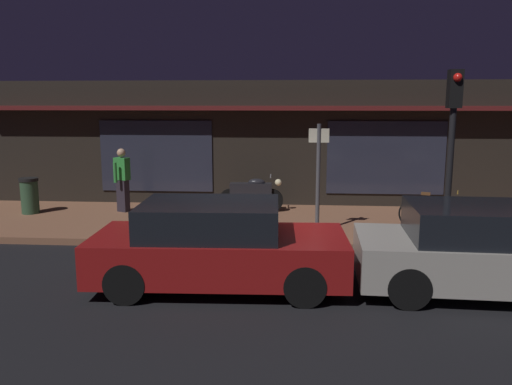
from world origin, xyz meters
name	(u,v)px	position (x,y,z in m)	size (l,w,h in m)	color
ground_plane	(256,264)	(0.00, 0.00, 0.00)	(60.00, 60.00, 0.00)	black
sidewalk_slab	(265,223)	(0.00, 3.00, 0.07)	(18.00, 4.00, 0.15)	brown
storefront_building	(271,142)	(0.00, 6.39, 1.80)	(18.00, 3.30, 3.60)	black
motorcycle	(252,193)	(-0.40, 4.05, 0.65)	(1.70, 0.55, 0.97)	black
bicycle_parked	(436,215)	(3.91, 2.34, 0.51)	(1.59, 0.61, 0.91)	black
person_photographer	(122,179)	(-3.80, 3.79, 1.03)	(0.44, 0.60, 1.67)	#28232D
sign_post	(318,172)	(1.22, 1.92, 1.51)	(0.44, 0.09, 2.40)	#47474C
trash_bin	(30,195)	(-6.14, 3.38, 0.62)	(0.48, 0.48, 0.93)	#2D4C33
traffic_light_pole	(452,131)	(3.64, 0.64, 2.48)	(0.24, 0.33, 3.60)	black
parked_car_near	(217,245)	(-0.54, -1.21, 0.70)	(4.16, 1.90, 1.42)	black
parked_car_far	(486,250)	(3.74, -1.17, 0.70)	(4.17, 1.93, 1.42)	black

